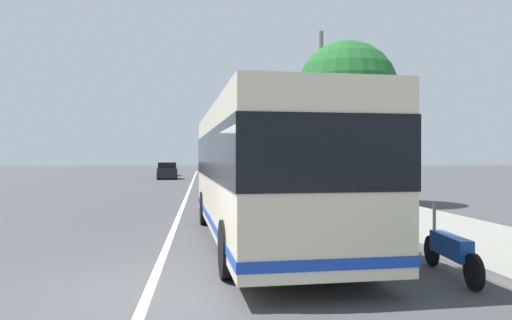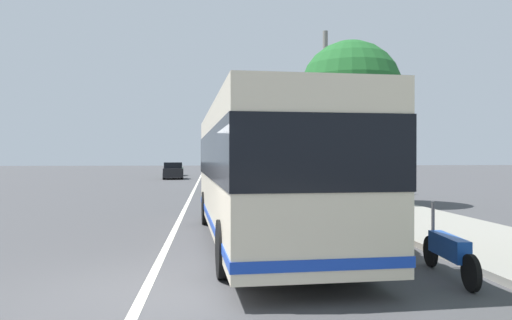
# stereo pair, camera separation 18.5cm
# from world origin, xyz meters

# --- Properties ---
(ground_plane) EXTENTS (220.00, 220.00, 0.00)m
(ground_plane) POSITION_xyz_m (0.00, 0.00, 0.00)
(ground_plane) COLOR #424244
(sidewalk_curb) EXTENTS (110.00, 3.60, 0.14)m
(sidewalk_curb) POSITION_xyz_m (10.00, -7.47, 0.07)
(sidewalk_curb) COLOR gray
(sidewalk_curb) RESTS_ON ground
(lane_divider_line) EXTENTS (110.00, 0.16, 0.01)m
(lane_divider_line) POSITION_xyz_m (10.00, 0.00, 0.00)
(lane_divider_line) COLOR silver
(lane_divider_line) RESTS_ON ground
(coach_bus) EXTENTS (10.42, 3.18, 3.20)m
(coach_bus) POSITION_xyz_m (4.08, -2.27, 1.81)
(coach_bus) COLOR beige
(coach_bus) RESTS_ON ground
(motorcycle_nearest_curb) EXTENTS (2.24, 0.36, 1.24)m
(motorcycle_nearest_curb) POSITION_xyz_m (0.41, -5.06, 0.46)
(motorcycle_nearest_curb) COLOR black
(motorcycle_nearest_curb) RESTS_ON ground
(motorcycle_by_tree) EXTENTS (2.05, 0.41, 1.23)m
(motorcycle_by_tree) POSITION_xyz_m (2.91, -5.04, 0.46)
(motorcycle_by_tree) COLOR black
(motorcycle_by_tree) RESTS_ON ground
(car_far_distant) EXTENTS (4.49, 1.91, 1.52)m
(car_far_distant) POSITION_xyz_m (20.82, -2.27, 0.70)
(car_far_distant) COLOR #2D7238
(car_far_distant) RESTS_ON ground
(car_oncoming) EXTENTS (4.14, 1.83, 1.39)m
(car_oncoming) POSITION_xyz_m (46.05, 2.97, 0.67)
(car_oncoming) COLOR #2D7238
(car_oncoming) RESTS_ON ground
(car_behind_bus) EXTENTS (4.16, 2.12, 1.57)m
(car_behind_bus) POSITION_xyz_m (38.03, 2.50, 0.75)
(car_behind_bus) COLOR black
(car_behind_bus) RESTS_ON ground
(car_side_street) EXTENTS (4.41, 2.12, 1.55)m
(car_side_street) POSITION_xyz_m (33.91, -3.03, 0.73)
(car_side_street) COLOR #2D7238
(car_side_street) RESTS_ON ground
(roadside_tree_mid_block) EXTENTS (4.39, 4.39, 7.11)m
(roadside_tree_mid_block) POSITION_xyz_m (12.74, -7.08, 4.90)
(roadside_tree_mid_block) COLOR brown
(roadside_tree_mid_block) RESTS_ON ground
(utility_pole) EXTENTS (0.28, 0.28, 8.99)m
(utility_pole) POSITION_xyz_m (18.18, -7.31, 4.50)
(utility_pole) COLOR slate
(utility_pole) RESTS_ON ground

